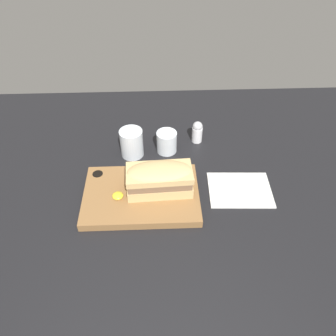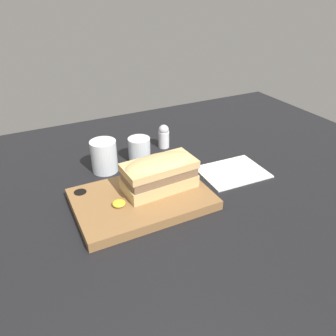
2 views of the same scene
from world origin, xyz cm
name	(u,v)px [view 1 (image 1 of 2)]	position (x,y,z in cm)	size (l,w,h in cm)	color
dining_table	(158,214)	(0.00, 0.00, 1.00)	(163.77, 128.95, 2.00)	black
serving_board	(141,195)	(-4.69, 5.12, 3.20)	(32.38, 22.07, 2.45)	olive
sandwich	(159,178)	(0.65, 6.03, 8.97)	(18.32, 9.60, 8.53)	tan
mustard_dollop	(118,196)	(-10.98, 3.53, 5.00)	(3.08, 3.08, 1.23)	yellow
water_glass	(132,144)	(-7.88, 24.49, 6.01)	(7.35, 7.35, 9.22)	silver
wine_glass	(167,143)	(3.35, 25.88, 5.15)	(6.60, 6.60, 7.18)	silver
napkin	(240,190)	(24.07, 6.98, 2.20)	(18.67, 14.64, 0.40)	white
salt_shaker	(197,132)	(13.81, 30.62, 5.90)	(3.52, 3.52, 7.70)	white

